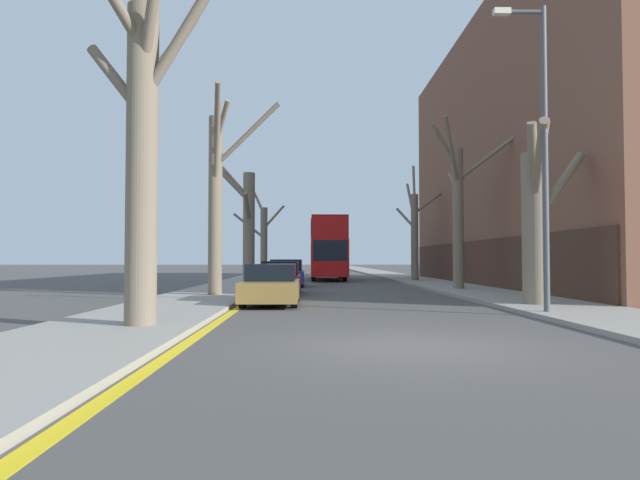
{
  "coord_description": "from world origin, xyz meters",
  "views": [
    {
      "loc": [
        -1.68,
        -9.67,
        1.48
      ],
      "look_at": [
        -0.98,
        26.74,
        2.72
      ],
      "focal_mm": 32.0,
      "sensor_mm": 36.0,
      "label": 1
    }
  ],
  "objects": [
    {
      "name": "ground_plane",
      "position": [
        0.0,
        0.0,
        0.0
      ],
      "size": [
        300.0,
        300.0,
        0.0
      ],
      "primitive_type": "plane",
      "color": "#4C4947"
    },
    {
      "name": "sidewalk_left",
      "position": [
        -5.72,
        50.0,
        0.06
      ],
      "size": [
        3.42,
        120.0,
        0.12
      ],
      "primitive_type": "cube",
      "color": "gray",
      "rests_on": "ground"
    },
    {
      "name": "sidewalk_right",
      "position": [
        5.72,
        50.0,
        0.06
      ],
      "size": [
        3.42,
        120.0,
        0.12
      ],
      "primitive_type": "cube",
      "color": "gray",
      "rests_on": "ground"
    },
    {
      "name": "building_facade_right",
      "position": [
        12.42,
        21.85,
        7.49
      ],
      "size": [
        10.08,
        30.64,
        15.0
      ],
      "color": "brown",
      "rests_on": "ground"
    },
    {
      "name": "kerb_line_stripe",
      "position": [
        -3.83,
        50.0,
        0.0
      ],
      "size": [
        0.24,
        120.0,
        0.01
      ],
      "primitive_type": "cube",
      "color": "yellow",
      "rests_on": "ground"
    },
    {
      "name": "street_tree_left_0",
      "position": [
        -5.16,
        2.22,
        4.08
      ],
      "size": [
        3.37,
        4.28,
        8.58
      ],
      "color": "#7A6B56",
      "rests_on": "ground"
    },
    {
      "name": "street_tree_left_1",
      "position": [
        -5.23,
        12.28,
        3.99
      ],
      "size": [
        2.81,
        3.06,
        7.64
      ],
      "color": "#7A6B56",
      "rests_on": "ground"
    },
    {
      "name": "street_tree_left_2",
      "position": [
        -5.26,
        23.29,
        3.56
      ],
      "size": [
        2.55,
        3.27,
        7.44
      ],
      "color": "#7A6B56",
      "rests_on": "ground"
    },
    {
      "name": "street_tree_left_3",
      "position": [
        -5.2,
        34.07,
        3.1
      ],
      "size": [
        3.92,
        2.0,
        7.52
      ],
      "color": "#7A6B56",
      "rests_on": "ground"
    },
    {
      "name": "street_tree_right_0",
      "position": [
        5.29,
        7.6,
        2.7
      ],
      "size": [
        3.03,
        3.94,
        5.5
      ],
      "color": "#7A6B56",
      "rests_on": "ground"
    },
    {
      "name": "street_tree_right_1",
      "position": [
        5.34,
        16.91,
        3.87
      ],
      "size": [
        3.65,
        3.68,
        7.9
      ],
      "color": "#7A6B56",
      "rests_on": "ground"
    },
    {
      "name": "street_tree_right_2",
      "position": [
        5.41,
        28.17,
        3.43
      ],
      "size": [
        3.81,
        2.27,
        7.93
      ],
      "color": "#7A6B56",
      "rests_on": "ground"
    },
    {
      "name": "double_decker_bus",
      "position": [
        -0.33,
        31.93,
        2.48
      ],
      "size": [
        2.47,
        10.39,
        4.38
      ],
      "color": "red",
      "rests_on": "ground"
    },
    {
      "name": "parked_car_0",
      "position": [
        -2.92,
        9.04,
        0.63
      ],
      "size": [
        1.78,
        4.3,
        1.33
      ],
      "color": "olive",
      "rests_on": "ground"
    },
    {
      "name": "parked_car_1",
      "position": [
        -2.92,
        14.88,
        0.66
      ],
      "size": [
        1.72,
        4.18,
        1.4
      ],
      "color": "maroon",
      "rests_on": "ground"
    },
    {
      "name": "parked_car_2",
      "position": [
        -2.92,
        21.38,
        0.69
      ],
      "size": [
        1.9,
        3.93,
        1.48
      ],
      "color": "navy",
      "rests_on": "ground"
    },
    {
      "name": "lamp_post",
      "position": [
        4.43,
        5.11,
        4.56
      ],
      "size": [
        1.4,
        0.2,
        8.19
      ],
      "color": "#4C4F54",
      "rests_on": "ground"
    }
  ]
}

